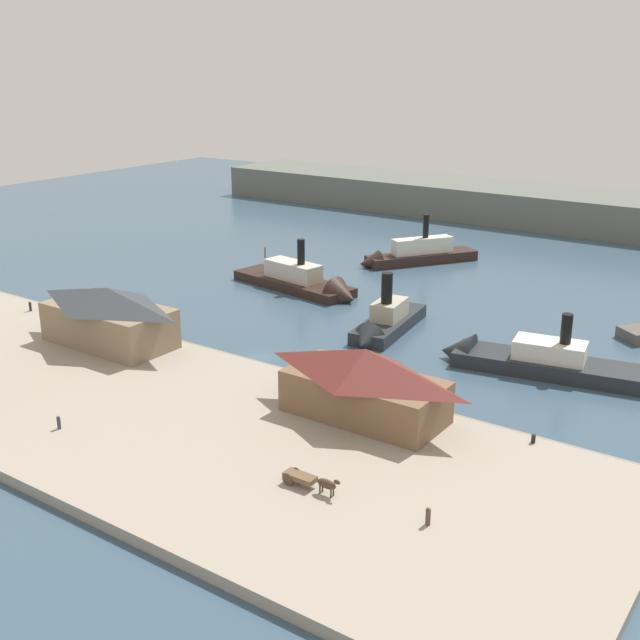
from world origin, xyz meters
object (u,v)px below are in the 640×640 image
ferry_shed_east_terminal (365,383)px  ferry_near_quay (307,284)px  horse_cart (310,480)px  ferry_mid_harbor (525,359)px  pedestrian_at_waters_edge (30,306)px  ferry_departing_north (384,324)px  pedestrian_walking_west (428,516)px  pedestrian_standing_center (52,319)px  mooring_post_east (533,439)px  pedestrian_near_west_shed (59,422)px  ferry_shed_west_terminal (109,316)px  ferry_moored_west (412,255)px  mooring_post_center_west (69,312)px

ferry_shed_east_terminal → ferry_near_quay: 52.71m
horse_cart → ferry_mid_harbor: 41.92m
ferry_mid_harbor → pedestrian_at_waters_edge: bearing=-161.7°
pedestrian_at_waters_edge → ferry_departing_north: 54.73m
horse_cart → ferry_shed_east_terminal: bearing=103.9°
pedestrian_walking_west → ferry_departing_north: 51.25m
ferry_departing_north → ferry_mid_harbor: bearing=-3.8°
pedestrian_standing_center → mooring_post_east: 72.05m
ferry_near_quay → horse_cart: bearing=-54.1°
pedestrian_near_west_shed → mooring_post_east: pedestrian_near_west_shed is taller
pedestrian_at_waters_edge → ferry_near_quay: 45.10m
ferry_near_quay → ferry_shed_east_terminal: bearing=-47.5°
ferry_shed_west_terminal → ferry_mid_harbor: ferry_shed_west_terminal is taller
ferry_shed_west_terminal → pedestrian_standing_center: (-13.74, 0.73, -3.31)m
ferry_mid_harbor → ferry_departing_north: bearing=176.2°
pedestrian_walking_west → pedestrian_at_waters_edge: (-77.84, 17.38, -0.07)m
mooring_post_east → ferry_shed_west_terminal: bearing=-175.3°
pedestrian_near_west_shed → horse_cart: bearing=10.3°
horse_cart → pedestrian_near_west_shed: bearing=-169.7°
ferry_shed_west_terminal → pedestrian_at_waters_edge: size_ratio=11.36×
pedestrian_at_waters_edge → ferry_moored_west: ferry_moored_west is taller
pedestrian_walking_west → pedestrian_near_west_shed: size_ratio=1.12×
pedestrian_walking_west → pedestrian_near_west_shed: 40.94m
pedestrian_at_waters_edge → pedestrian_standing_center: bearing=-14.5°
mooring_post_center_west → ferry_departing_north: ferry_departing_north is taller
horse_cart → ferry_departing_north: ferry_departing_north is taller
ferry_departing_north → pedestrian_near_west_shed: bearing=-103.3°
pedestrian_near_west_shed → pedestrian_at_waters_edge: pedestrian_at_waters_edge is taller
mooring_post_center_west → ferry_near_quay: bearing=59.4°
pedestrian_walking_west → pedestrian_at_waters_edge: bearing=167.4°
ferry_shed_west_terminal → horse_cart: (44.68, -15.55, -3.13)m
ferry_shed_west_terminal → ferry_departing_north: (27.18, 27.59, -3.65)m
ferry_shed_east_terminal → horse_cart: ferry_shed_east_terminal is taller
pedestrian_near_west_shed → ferry_departing_north: ferry_departing_north is taller
ferry_shed_west_terminal → mooring_post_east: 58.51m
pedestrian_walking_west → ferry_near_quay: bearing=133.6°
mooring_post_east → ferry_near_quay: 63.07m
pedestrian_at_waters_edge → horse_cart: bearing=-15.4°
ferry_departing_north → ferry_shed_west_terminal: bearing=-134.6°
pedestrian_standing_center → pedestrian_near_west_shed: (29.51, -21.53, -0.03)m
ferry_shed_west_terminal → pedestrian_walking_west: bearing=-14.6°
mooring_post_center_west → pedestrian_standing_center: bearing=-72.6°
ferry_shed_east_terminal → ferry_shed_west_terminal: bearing=-179.6°
pedestrian_near_west_shed → mooring_post_east: size_ratio=1.76×
pedestrian_standing_center → ferry_departing_north: 48.95m
ferry_near_quay → ferry_moored_west: bearing=79.0°
pedestrian_near_west_shed → mooring_post_east: 49.56m
mooring_post_center_west → horse_cart: bearing=-18.9°
pedestrian_near_west_shed → pedestrian_at_waters_edge: bearing=147.8°
ferry_shed_west_terminal → pedestrian_walking_west: (56.25, -14.62, -3.25)m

